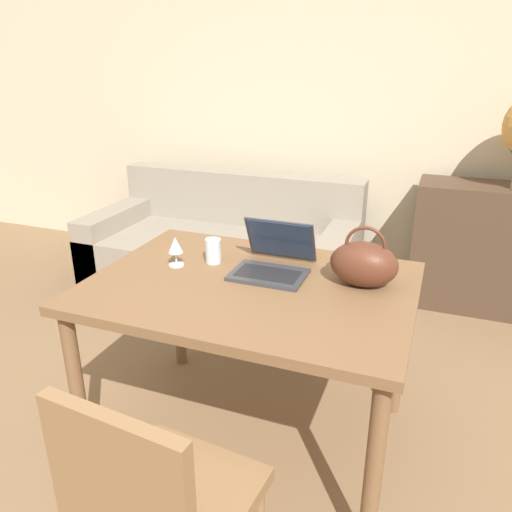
% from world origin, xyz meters
% --- Properties ---
extents(wall_back, '(10.00, 0.06, 2.70)m').
position_xyz_m(wall_back, '(0.00, 2.78, 1.35)').
color(wall_back, beige).
rests_on(wall_back, ground_plane).
extents(dining_table, '(1.31, 0.95, 0.78)m').
position_xyz_m(dining_table, '(0.01, 0.69, 0.69)').
color(dining_table, brown).
rests_on(dining_table, ground_plane).
extents(chair, '(0.48, 0.48, 0.89)m').
position_xyz_m(chair, '(0.08, -0.19, 0.51)').
color(chair, olive).
rests_on(chair, ground_plane).
extents(couch, '(1.92, 0.96, 0.82)m').
position_xyz_m(couch, '(-0.77, 2.12, 0.28)').
color(couch, gray).
rests_on(couch, ground_plane).
extents(sideboard, '(1.22, 0.40, 0.87)m').
position_xyz_m(sideboard, '(1.16, 2.46, 0.43)').
color(sideboard, '#4C3828').
rests_on(sideboard, ground_plane).
extents(laptop, '(0.31, 0.32, 0.21)m').
position_xyz_m(laptop, '(0.06, 0.84, 0.84)').
color(laptop, '#38383D').
rests_on(laptop, dining_table).
extents(drinking_glass, '(0.07, 0.07, 0.11)m').
position_xyz_m(drinking_glass, '(-0.22, 0.83, 0.83)').
color(drinking_glass, silver).
rests_on(drinking_glass, dining_table).
extents(wine_glass, '(0.07, 0.07, 0.13)m').
position_xyz_m(wine_glass, '(-0.36, 0.74, 0.87)').
color(wine_glass, silver).
rests_on(wine_glass, dining_table).
extents(handbag, '(0.27, 0.18, 0.25)m').
position_xyz_m(handbag, '(0.44, 0.83, 0.87)').
color(handbag, '#592D1E').
rests_on(handbag, dining_table).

